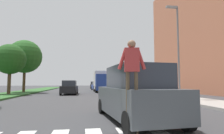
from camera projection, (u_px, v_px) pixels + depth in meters
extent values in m
plane|color=#38383A|center=(82.00, 92.00, 26.62)|extent=(140.00, 140.00, 0.00)
cube|color=#2D5B28|center=(17.00, 93.00, 23.45)|extent=(3.92, 64.00, 0.15)
cylinder|color=#4C3823|center=(9.00, 81.00, 20.94)|extent=(0.36, 0.36, 2.85)
sphere|color=#1E4C19|center=(10.00, 59.00, 21.14)|extent=(3.39, 3.39, 3.39)
cylinder|color=#4C3823|center=(24.00, 79.00, 25.37)|extent=(0.36, 0.36, 3.44)
sphere|color=#23561E|center=(25.00, 57.00, 25.63)|extent=(4.48, 4.48, 4.48)
cube|color=#9E9991|center=(142.00, 92.00, 25.91)|extent=(3.00, 64.00, 0.15)
cylinder|color=slate|center=(178.00, 51.00, 15.18)|extent=(0.14, 0.14, 7.50)
cube|color=gray|center=(171.00, 7.00, 15.41)|extent=(0.90, 0.24, 0.16)
cylinder|color=brown|center=(136.00, 104.00, 4.84)|extent=(0.11, 0.11, 1.65)
cylinder|color=brown|center=(128.00, 104.00, 4.84)|extent=(0.11, 0.11, 1.65)
cube|color=#B23333|center=(132.00, 60.00, 4.94)|extent=(0.41, 0.29, 0.62)
cylinder|color=#B23333|center=(141.00, 59.00, 4.94)|extent=(0.28, 0.13, 0.58)
cylinder|color=#B23333|center=(123.00, 59.00, 4.94)|extent=(0.28, 0.13, 0.58)
sphere|color=#8C664C|center=(132.00, 44.00, 4.97)|extent=(0.25, 0.25, 0.22)
cube|color=#474C51|center=(135.00, 101.00, 6.90)|extent=(2.30, 4.75, 0.96)
cube|color=#2D333D|center=(137.00, 77.00, 6.75)|extent=(1.89, 2.67, 0.79)
cylinder|color=black|center=(102.00, 106.00, 8.45)|extent=(0.28, 0.66, 0.64)
cylinder|color=black|center=(138.00, 105.00, 8.87)|extent=(0.28, 0.66, 0.64)
cylinder|color=black|center=(129.00, 123.00, 4.87)|extent=(0.28, 0.66, 0.64)
cylinder|color=black|center=(187.00, 120.00, 5.29)|extent=(0.28, 0.66, 0.64)
cube|color=black|center=(70.00, 89.00, 22.25)|extent=(1.85, 4.42, 0.78)
cube|color=#2D333D|center=(70.00, 83.00, 22.09)|extent=(1.57, 2.01, 0.64)
cylinder|color=black|center=(65.00, 91.00, 23.84)|extent=(0.24, 0.65, 0.64)
cylinder|color=black|center=(77.00, 91.00, 24.03)|extent=(0.24, 0.65, 0.64)
cylinder|color=black|center=(61.00, 92.00, 20.41)|extent=(0.24, 0.65, 0.64)
cylinder|color=black|center=(75.00, 92.00, 20.60)|extent=(0.24, 0.65, 0.64)
cube|color=navy|center=(98.00, 87.00, 35.15)|extent=(2.21, 4.47, 0.79)
cube|color=#2D333D|center=(97.00, 83.00, 35.42)|extent=(1.78, 2.08, 0.65)
cylinder|color=black|center=(104.00, 89.00, 33.67)|extent=(0.28, 0.66, 0.64)
cylinder|color=black|center=(94.00, 89.00, 33.27)|extent=(0.28, 0.66, 0.64)
cylinder|color=black|center=(100.00, 88.00, 36.98)|extent=(0.28, 0.66, 0.64)
cylinder|color=black|center=(92.00, 88.00, 36.58)|extent=(0.28, 0.66, 0.64)
cube|color=#474C51|center=(94.00, 86.00, 48.12)|extent=(2.07, 4.63, 0.81)
cube|color=#2D333D|center=(94.00, 83.00, 48.41)|extent=(1.69, 2.14, 0.66)
cylinder|color=black|center=(97.00, 87.00, 46.37)|extent=(0.26, 0.65, 0.64)
cylinder|color=black|center=(91.00, 87.00, 46.23)|extent=(0.26, 0.65, 0.64)
cylinder|color=black|center=(97.00, 87.00, 49.96)|extent=(0.26, 0.65, 0.64)
cylinder|color=black|center=(91.00, 87.00, 49.83)|extent=(0.26, 0.65, 0.64)
cube|color=navy|center=(104.00, 82.00, 26.09)|extent=(2.30, 2.00, 2.20)
cube|color=beige|center=(102.00, 80.00, 29.17)|extent=(2.30, 4.20, 2.70)
cylinder|color=black|center=(111.00, 89.00, 26.17)|extent=(0.30, 0.90, 0.90)
cylinder|color=black|center=(96.00, 89.00, 25.85)|extent=(0.30, 0.90, 0.90)
cylinder|color=black|center=(108.00, 89.00, 30.25)|extent=(0.30, 0.90, 0.90)
cylinder|color=black|center=(95.00, 89.00, 29.94)|extent=(0.30, 0.90, 0.90)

